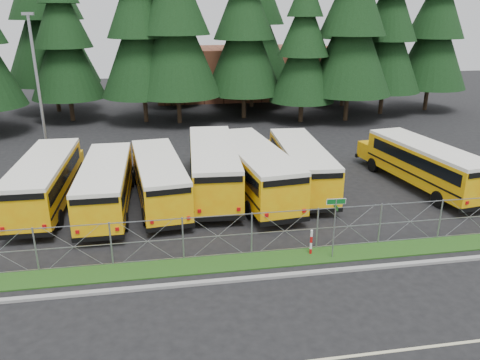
% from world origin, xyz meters
% --- Properties ---
extents(ground, '(120.00, 120.00, 0.00)m').
position_xyz_m(ground, '(0.00, 0.00, 0.00)').
color(ground, black).
rests_on(ground, ground).
extents(curb, '(50.00, 0.25, 0.12)m').
position_xyz_m(curb, '(0.00, -3.10, 0.06)').
color(curb, gray).
rests_on(curb, ground).
extents(grass_verge, '(50.00, 1.40, 0.06)m').
position_xyz_m(grass_verge, '(0.00, -1.70, 0.03)').
color(grass_verge, '#1E4012').
rests_on(grass_verge, ground).
extents(road_lane_line, '(50.00, 0.12, 0.01)m').
position_xyz_m(road_lane_line, '(0.00, -8.00, 0.01)').
color(road_lane_line, beige).
rests_on(road_lane_line, ground).
extents(chainlink_fence, '(44.00, 0.10, 2.00)m').
position_xyz_m(chainlink_fence, '(0.00, -1.00, 1.00)').
color(chainlink_fence, '#919599').
rests_on(chainlink_fence, ground).
extents(brick_building, '(22.00, 10.00, 6.00)m').
position_xyz_m(brick_building, '(6.00, 40.00, 3.00)').
color(brick_building, brown).
rests_on(brick_building, ground).
extents(bus_1, '(2.61, 10.60, 2.77)m').
position_xyz_m(bus_1, '(-11.02, 6.27, 1.39)').
color(bus_1, orange).
rests_on(bus_1, ground).
extents(bus_2, '(2.39, 10.12, 2.65)m').
position_xyz_m(bus_2, '(-7.75, 5.29, 1.33)').
color(bus_2, orange).
rests_on(bus_2, ground).
extents(bus_3, '(3.48, 10.30, 2.65)m').
position_xyz_m(bus_3, '(-4.99, 5.84, 1.32)').
color(bus_3, orange).
rests_on(bus_3, ground).
extents(bus_4, '(3.29, 11.40, 2.95)m').
position_xyz_m(bus_4, '(-1.80, 6.95, 1.48)').
color(bus_4, orange).
rests_on(bus_4, ground).
extents(bus_5, '(3.92, 11.51, 2.96)m').
position_xyz_m(bus_5, '(0.44, 6.04, 1.48)').
color(bus_5, orange).
rests_on(bus_5, ground).
extents(bus_6, '(3.10, 10.56, 2.73)m').
position_xyz_m(bus_6, '(3.46, 6.76, 1.37)').
color(bus_6, orange).
rests_on(bus_6, ground).
extents(bus_east, '(3.94, 10.70, 2.74)m').
position_xyz_m(bus_east, '(10.78, 5.64, 1.37)').
color(bus_east, orange).
rests_on(bus_east, ground).
extents(street_sign, '(0.84, 0.55, 2.81)m').
position_xyz_m(street_sign, '(2.41, -1.97, 2.03)').
color(street_sign, '#919599').
rests_on(street_sign, ground).
extents(striped_bollard, '(0.11, 0.11, 1.20)m').
position_xyz_m(striped_bollard, '(1.57, -1.51, 0.60)').
color(striped_bollard, '#B20C0C').
rests_on(striped_bollard, ground).
extents(light_standard, '(0.70, 0.35, 10.14)m').
position_xyz_m(light_standard, '(-12.70, 14.30, 5.50)').
color(light_standard, '#919599').
rests_on(light_standard, ground).
extents(conifer_2, '(6.99, 6.99, 15.45)m').
position_xyz_m(conifer_2, '(-13.36, 28.59, 7.73)').
color(conifer_2, black).
rests_on(conifer_2, ground).
extents(conifer_3, '(7.90, 7.90, 17.47)m').
position_xyz_m(conifer_3, '(-6.17, 26.87, 8.74)').
color(conifer_3, black).
rests_on(conifer_3, ground).
extents(conifer_4, '(8.19, 8.19, 18.12)m').
position_xyz_m(conifer_4, '(-2.96, 25.84, 9.06)').
color(conifer_4, black).
rests_on(conifer_4, ground).
extents(conifer_5, '(7.67, 7.67, 16.97)m').
position_xyz_m(conifer_5, '(3.59, 27.05, 8.48)').
color(conifer_5, black).
rests_on(conifer_5, ground).
extents(conifer_6, '(6.25, 6.25, 13.82)m').
position_xyz_m(conifer_6, '(8.75, 24.35, 6.91)').
color(conifer_6, black).
rests_on(conifer_6, ground).
extents(conifer_7, '(8.08, 8.08, 17.88)m').
position_xyz_m(conifer_7, '(13.31, 24.18, 8.94)').
color(conifer_7, black).
rests_on(conifer_7, ground).
extents(conifer_8, '(7.41, 7.41, 16.39)m').
position_xyz_m(conifer_8, '(18.21, 26.75, 8.19)').
color(conifer_8, black).
rests_on(conifer_8, ground).
extents(conifer_9, '(7.57, 7.57, 16.74)m').
position_xyz_m(conifer_9, '(23.92, 27.78, 8.37)').
color(conifer_9, black).
rests_on(conifer_9, ground).
extents(conifer_10, '(9.41, 9.41, 20.80)m').
position_xyz_m(conifer_10, '(-15.61, 33.58, 10.40)').
color(conifer_10, black).
rests_on(conifer_10, ground).
extents(conifer_11, '(6.85, 6.85, 15.15)m').
position_xyz_m(conifer_11, '(-3.35, 34.83, 7.58)').
color(conifer_11, black).
rests_on(conifer_11, ground).
extents(conifer_12, '(8.89, 8.89, 19.67)m').
position_xyz_m(conifer_12, '(5.47, 32.75, 9.83)').
color(conifer_12, black).
rests_on(conifer_12, ground).
extents(conifer_13, '(7.39, 7.39, 16.35)m').
position_xyz_m(conifer_13, '(15.81, 31.63, 8.18)').
color(conifer_13, black).
rests_on(conifer_13, ground).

